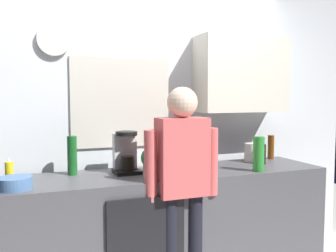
{
  "coord_description": "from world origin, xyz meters",
  "views": [
    {
      "loc": [
        -1.04,
        -2.42,
        1.53
      ],
      "look_at": [
        -0.01,
        0.25,
        1.3
      ],
      "focal_mm": 39.67,
      "sensor_mm": 36.0,
      "label": 1
    }
  ],
  "objects_px": {
    "bottle_red_vinegar": "(177,158)",
    "bottle_green_wine": "(72,155)",
    "mixing_bowl": "(15,183)",
    "dish_soap": "(9,172)",
    "person_at_sink": "(182,178)",
    "coffee_maker": "(126,154)",
    "potted_plant": "(151,161)",
    "bottle_amber_beer": "(271,147)",
    "cup_terracotta_mug": "(148,165)",
    "storage_canister": "(252,152)",
    "bottle_clear_soda": "(259,154)",
    "bottle_dark_sauce": "(263,154)"
  },
  "relations": [
    {
      "from": "bottle_green_wine",
      "to": "bottle_dark_sauce",
      "type": "distance_m",
      "value": 1.64
    },
    {
      "from": "potted_plant",
      "to": "storage_canister",
      "type": "bearing_deg",
      "value": 17.24
    },
    {
      "from": "storage_canister",
      "to": "coffee_maker",
      "type": "bearing_deg",
      "value": -176.58
    },
    {
      "from": "bottle_clear_soda",
      "to": "bottle_dark_sauce",
      "type": "relative_size",
      "value": 1.56
    },
    {
      "from": "bottle_red_vinegar",
      "to": "mixing_bowl",
      "type": "height_order",
      "value": "bottle_red_vinegar"
    },
    {
      "from": "mixing_bowl",
      "to": "storage_canister",
      "type": "bearing_deg",
      "value": 9.03
    },
    {
      "from": "mixing_bowl",
      "to": "bottle_clear_soda",
      "type": "bearing_deg",
      "value": -2.56
    },
    {
      "from": "bottle_clear_soda",
      "to": "bottle_dark_sauce",
      "type": "distance_m",
      "value": 0.34
    },
    {
      "from": "bottle_red_vinegar",
      "to": "dish_soap",
      "type": "relative_size",
      "value": 1.22
    },
    {
      "from": "bottle_red_vinegar",
      "to": "storage_canister",
      "type": "bearing_deg",
      "value": 12.47
    },
    {
      "from": "bottle_green_wine",
      "to": "cup_terracotta_mug",
      "type": "distance_m",
      "value": 0.61
    },
    {
      "from": "coffee_maker",
      "to": "bottle_clear_soda",
      "type": "distance_m",
      "value": 1.06
    },
    {
      "from": "storage_canister",
      "to": "person_at_sink",
      "type": "height_order",
      "value": "person_at_sink"
    },
    {
      "from": "bottle_red_vinegar",
      "to": "bottle_amber_beer",
      "type": "xyz_separation_m",
      "value": [
        1.08,
        0.25,
        0.01
      ]
    },
    {
      "from": "bottle_dark_sauce",
      "to": "dish_soap",
      "type": "bearing_deg",
      "value": 179.4
    },
    {
      "from": "mixing_bowl",
      "to": "bottle_dark_sauce",
      "type": "bearing_deg",
      "value": 4.98
    },
    {
      "from": "bottle_red_vinegar",
      "to": "cup_terracotta_mug",
      "type": "xyz_separation_m",
      "value": [
        -0.2,
        0.14,
        -0.06
      ]
    },
    {
      "from": "mixing_bowl",
      "to": "storage_canister",
      "type": "relative_size",
      "value": 1.29
    },
    {
      "from": "bottle_amber_beer",
      "to": "cup_terracotta_mug",
      "type": "height_order",
      "value": "bottle_amber_beer"
    },
    {
      "from": "bottle_clear_soda",
      "to": "mixing_bowl",
      "type": "relative_size",
      "value": 1.27
    },
    {
      "from": "person_at_sink",
      "to": "storage_canister",
      "type": "bearing_deg",
      "value": 30.55
    },
    {
      "from": "bottle_red_vinegar",
      "to": "bottle_green_wine",
      "type": "xyz_separation_m",
      "value": [
        -0.79,
        0.18,
        0.04
      ]
    },
    {
      "from": "mixing_bowl",
      "to": "coffee_maker",
      "type": "bearing_deg",
      "value": 17.16
    },
    {
      "from": "bottle_green_wine",
      "to": "bottle_clear_soda",
      "type": "xyz_separation_m",
      "value": [
        1.41,
        -0.4,
        -0.01
      ]
    },
    {
      "from": "bottle_clear_soda",
      "to": "storage_canister",
      "type": "distance_m",
      "value": 0.46
    },
    {
      "from": "bottle_dark_sauce",
      "to": "person_at_sink",
      "type": "xyz_separation_m",
      "value": [
        -0.92,
        -0.32,
        -0.07
      ]
    },
    {
      "from": "person_at_sink",
      "to": "coffee_maker",
      "type": "bearing_deg",
      "value": 132.24
    },
    {
      "from": "bottle_red_vinegar",
      "to": "bottle_green_wine",
      "type": "height_order",
      "value": "bottle_green_wine"
    },
    {
      "from": "bottle_amber_beer",
      "to": "storage_canister",
      "type": "distance_m",
      "value": 0.27
    },
    {
      "from": "bottle_amber_beer",
      "to": "cup_terracotta_mug",
      "type": "relative_size",
      "value": 2.5
    },
    {
      "from": "bottle_clear_soda",
      "to": "potted_plant",
      "type": "distance_m",
      "value": 0.89
    },
    {
      "from": "bottle_amber_beer",
      "to": "bottle_dark_sauce",
      "type": "height_order",
      "value": "bottle_amber_beer"
    },
    {
      "from": "dish_soap",
      "to": "person_at_sink",
      "type": "distance_m",
      "value": 1.21
    },
    {
      "from": "storage_canister",
      "to": "person_at_sink",
      "type": "distance_m",
      "value": 1.01
    },
    {
      "from": "bottle_clear_soda",
      "to": "person_at_sink",
      "type": "xyz_separation_m",
      "value": [
        -0.69,
        -0.06,
        -0.12
      ]
    },
    {
      "from": "coffee_maker",
      "to": "potted_plant",
      "type": "distance_m",
      "value": 0.29
    },
    {
      "from": "bottle_clear_soda",
      "to": "person_at_sink",
      "type": "relative_size",
      "value": 0.17
    },
    {
      "from": "dish_soap",
      "to": "person_at_sink",
      "type": "relative_size",
      "value": 0.11
    },
    {
      "from": "storage_canister",
      "to": "cup_terracotta_mug",
      "type": "bearing_deg",
      "value": -177.71
    },
    {
      "from": "coffee_maker",
      "to": "cup_terracotta_mug",
      "type": "bearing_deg",
      "value": 9.3
    },
    {
      "from": "potted_plant",
      "to": "mixing_bowl",
      "type": "bearing_deg",
      "value": 178.83
    },
    {
      "from": "bottle_amber_beer",
      "to": "bottle_dark_sauce",
      "type": "relative_size",
      "value": 1.28
    },
    {
      "from": "bottle_green_wine",
      "to": "storage_canister",
      "type": "bearing_deg",
      "value": -0.03
    },
    {
      "from": "coffee_maker",
      "to": "person_at_sink",
      "type": "xyz_separation_m",
      "value": [
        0.32,
        -0.39,
        -0.13
      ]
    },
    {
      "from": "dish_soap",
      "to": "potted_plant",
      "type": "bearing_deg",
      "value": -12.74
    },
    {
      "from": "bottle_red_vinegar",
      "to": "bottle_green_wine",
      "type": "relative_size",
      "value": 0.73
    },
    {
      "from": "dish_soap",
      "to": "person_at_sink",
      "type": "bearing_deg",
      "value": -16.43
    },
    {
      "from": "bottle_amber_beer",
      "to": "person_at_sink",
      "type": "xyz_separation_m",
      "value": [
        -1.16,
        -0.53,
        -0.1
      ]
    },
    {
      "from": "bottle_dark_sauce",
      "to": "potted_plant",
      "type": "distance_m",
      "value": 1.13
    },
    {
      "from": "mixing_bowl",
      "to": "storage_canister",
      "type": "xyz_separation_m",
      "value": [
        2.02,
        0.32,
        0.05
      ]
    }
  ]
}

